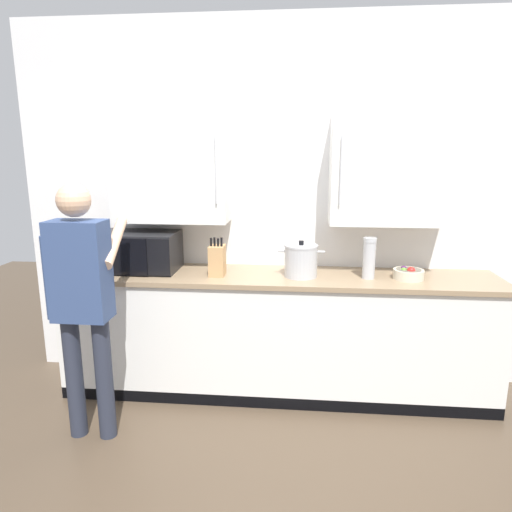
{
  "coord_description": "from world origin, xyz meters",
  "views": [
    {
      "loc": [
        0.15,
        -2.44,
        1.82
      ],
      "look_at": [
        -0.15,
        0.78,
        1.09
      ],
      "focal_mm": 31.83,
      "sensor_mm": 36.0,
      "label": 1
    }
  ],
  "objects": [
    {
      "name": "person_figure",
      "position": [
        -1.17,
        0.13,
        0.98
      ],
      "size": [
        0.44,
        0.54,
        1.65
      ],
      "color": "#282D3D",
      "rests_on": "ground_plane"
    },
    {
      "name": "fruit_bowl",
      "position": [
        0.95,
        0.79,
        0.98
      ],
      "size": [
        0.21,
        0.21,
        0.1
      ],
      "color": "beige",
      "rests_on": "counter_unit"
    },
    {
      "name": "stock_pot",
      "position": [
        0.18,
        0.79,
        1.06
      ],
      "size": [
        0.34,
        0.24,
        0.27
      ],
      "color": "#B7BABF",
      "rests_on": "counter_unit"
    },
    {
      "name": "knife_block",
      "position": [
        -0.44,
        0.77,
        1.05
      ],
      "size": [
        0.11,
        0.15,
        0.29
      ],
      "color": "tan",
      "rests_on": "counter_unit"
    },
    {
      "name": "ground_plane",
      "position": [
        0.0,
        0.0,
        0.0
      ],
      "size": [
        9.55,
        9.55,
        0.0
      ],
      "primitive_type": "plane",
      "color": "#4C3D2D"
    },
    {
      "name": "back_wall_tiled",
      "position": [
        -0.0,
        1.12,
        1.49
      ],
      "size": [
        4.13,
        0.44,
        2.83
      ],
      "color": "white",
      "rests_on": "ground_plane"
    },
    {
      "name": "counter_unit",
      "position": [
        0.0,
        0.83,
        0.47
      ],
      "size": [
        3.26,
        0.61,
        0.94
      ],
      "color": "white",
      "rests_on": "ground_plane"
    },
    {
      "name": "microwave_oven",
      "position": [
        -1.09,
        0.86,
        1.09
      ],
      "size": [
        0.59,
        0.41,
        0.3
      ],
      "color": "black",
      "rests_on": "counter_unit"
    },
    {
      "name": "thermos_flask",
      "position": [
        0.66,
        0.79,
        1.09
      ],
      "size": [
        0.09,
        0.09,
        0.3
      ],
      "color": "#B7BABF",
      "rests_on": "counter_unit"
    }
  ]
}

